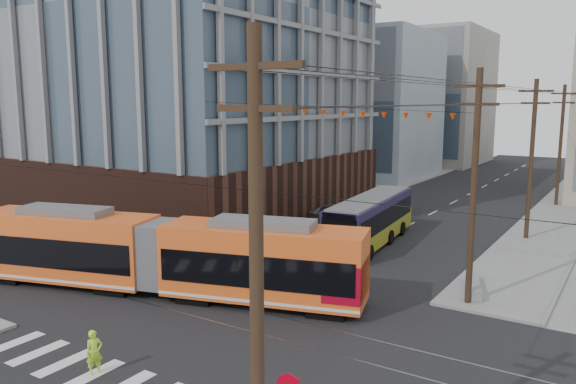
% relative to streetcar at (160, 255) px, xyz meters
% --- Properties ---
extents(ground, '(160.00, 160.00, 0.00)m').
position_rel_streetcar_xyz_m(ground, '(4.96, -4.46, -1.98)').
color(ground, slate).
extents(office_building, '(30.00, 25.00, 28.60)m').
position_rel_streetcar_xyz_m(office_building, '(-17.04, 18.54, 12.32)').
color(office_building, '#381E16').
rests_on(office_building, ground).
extents(bg_bldg_nw_near, '(18.00, 16.00, 18.00)m').
position_rel_streetcar_xyz_m(bg_bldg_nw_near, '(-12.04, 47.54, 7.02)').
color(bg_bldg_nw_near, '#8C99A5').
rests_on(bg_bldg_nw_near, ground).
extents(bg_bldg_nw_far, '(16.00, 18.00, 20.00)m').
position_rel_streetcar_xyz_m(bg_bldg_nw_far, '(-9.04, 67.54, 8.02)').
color(bg_bldg_nw_far, gray).
rests_on(bg_bldg_nw_far, ground).
extents(utility_pole_near, '(0.30, 0.30, 11.00)m').
position_rel_streetcar_xyz_m(utility_pole_near, '(13.46, -10.46, 3.52)').
color(utility_pole_near, black).
rests_on(utility_pole_near, ground).
extents(streetcar, '(20.51, 8.48, 3.95)m').
position_rel_streetcar_xyz_m(streetcar, '(0.00, 0.00, 0.00)').
color(streetcar, orange).
rests_on(streetcar, ground).
extents(city_bus, '(3.68, 11.83, 3.30)m').
position_rel_streetcar_xyz_m(city_bus, '(4.78, 14.71, -0.33)').
color(city_bus, '#1D1539').
rests_on(city_bus, ground).
extents(parked_car_silver, '(2.25, 4.23, 1.33)m').
position_rel_streetcar_xyz_m(parked_car_silver, '(-0.54, 7.82, -1.31)').
color(parked_car_silver, '#959EA8').
rests_on(parked_car_silver, ground).
extents(parked_car_white, '(2.69, 4.75, 1.30)m').
position_rel_streetcar_xyz_m(parked_car_white, '(-1.01, 11.65, -1.33)').
color(parked_car_white, '#B4B4B4').
rests_on(parked_car_white, ground).
extents(parked_car_grey, '(3.04, 5.30, 1.39)m').
position_rel_streetcar_xyz_m(parked_car_grey, '(-0.57, 19.98, -1.28)').
color(parked_car_grey, slate).
rests_on(parked_car_grey, ground).
extents(pedestrian, '(0.56, 0.68, 1.61)m').
position_rel_streetcar_xyz_m(pedestrian, '(4.19, -7.39, -1.17)').
color(pedestrian, '#B6F230').
rests_on(pedestrian, ground).
extents(jersey_barrier, '(1.86, 3.61, 0.71)m').
position_rel_streetcar_xyz_m(jersey_barrier, '(13.26, 8.32, -1.62)').
color(jersey_barrier, slate).
rests_on(jersey_barrier, ground).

